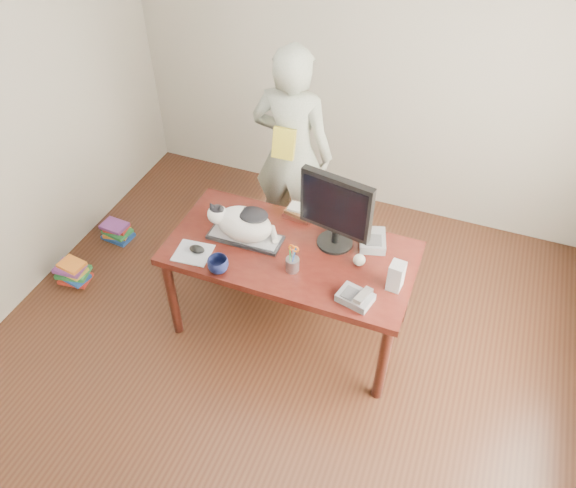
# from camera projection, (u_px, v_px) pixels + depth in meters

# --- Properties ---
(room) EXTENTS (4.50, 4.50, 4.50)m
(room) POSITION_uv_depth(u_px,v_px,m) (248.00, 240.00, 2.79)
(room) COLOR black
(room) RESTS_ON ground
(desk) EXTENTS (1.60, 0.80, 0.75)m
(desk) POSITION_uv_depth(u_px,v_px,m) (295.00, 259.00, 3.77)
(desk) COLOR black
(desk) RESTS_ON ground
(keyboard) EXTENTS (0.50, 0.20, 0.03)m
(keyboard) POSITION_uv_depth(u_px,v_px,m) (245.00, 237.00, 3.68)
(keyboard) COLOR black
(keyboard) RESTS_ON desk
(cat) EXTENTS (0.48, 0.25, 0.27)m
(cat) POSITION_uv_depth(u_px,v_px,m) (242.00, 222.00, 3.60)
(cat) COLOR white
(cat) RESTS_ON keyboard
(monitor) EXTENTS (0.48, 0.27, 0.54)m
(monitor) POSITION_uv_depth(u_px,v_px,m) (336.00, 209.00, 3.44)
(monitor) COLOR black
(monitor) RESTS_ON desk
(pen_cup) EXTENTS (0.09, 0.09, 0.21)m
(pen_cup) POSITION_uv_depth(u_px,v_px,m) (293.00, 263.00, 3.44)
(pen_cup) COLOR gray
(pen_cup) RESTS_ON desk
(mousepad) EXTENTS (0.25, 0.23, 0.01)m
(mousepad) POSITION_uv_depth(u_px,v_px,m) (193.00, 253.00, 3.59)
(mousepad) COLOR #B0B5BC
(mousepad) RESTS_ON desk
(mouse) EXTENTS (0.11, 0.08, 0.04)m
(mouse) POSITION_uv_depth(u_px,v_px,m) (197.00, 249.00, 3.59)
(mouse) COLOR black
(mouse) RESTS_ON mousepad
(coffee_mug) EXTENTS (0.18, 0.18, 0.10)m
(coffee_mug) POSITION_uv_depth(u_px,v_px,m) (218.00, 265.00, 3.44)
(coffee_mug) COLOR black
(coffee_mug) RESTS_ON desk
(phone) EXTENTS (0.23, 0.19, 0.09)m
(phone) POSITION_uv_depth(u_px,v_px,m) (356.00, 297.00, 3.28)
(phone) COLOR slate
(phone) RESTS_ON desk
(speaker) EXTENTS (0.09, 0.10, 0.19)m
(speaker) POSITION_uv_depth(u_px,v_px,m) (396.00, 276.00, 3.31)
(speaker) COLOR #ADADB0
(speaker) RESTS_ON desk
(baseball) EXTENTS (0.08, 0.08, 0.08)m
(baseball) POSITION_uv_depth(u_px,v_px,m) (359.00, 260.00, 3.49)
(baseball) COLOR white
(baseball) RESTS_ON desk
(book_stack) EXTENTS (0.22, 0.17, 0.08)m
(book_stack) POSITION_uv_depth(u_px,v_px,m) (299.00, 212.00, 3.85)
(book_stack) COLOR #501C15
(book_stack) RESTS_ON desk
(calculator) EXTENTS (0.22, 0.25, 0.07)m
(calculator) POSITION_uv_depth(u_px,v_px,m) (373.00, 240.00, 3.64)
(calculator) COLOR slate
(calculator) RESTS_ON desk
(person) EXTENTS (0.64, 0.43, 1.72)m
(person) POSITION_uv_depth(u_px,v_px,m) (292.00, 154.00, 4.23)
(person) COLOR beige
(person) RESTS_ON ground
(held_book) EXTENTS (0.16, 0.10, 0.23)m
(held_book) POSITION_uv_depth(u_px,v_px,m) (284.00, 144.00, 3.99)
(held_book) COLOR gold
(held_book) RESTS_ON person
(book_pile_a) EXTENTS (0.27, 0.22, 0.18)m
(book_pile_a) POSITION_uv_depth(u_px,v_px,m) (73.00, 272.00, 4.39)
(book_pile_a) COLOR #AD2518
(book_pile_a) RESTS_ON ground
(book_pile_b) EXTENTS (0.26, 0.20, 0.15)m
(book_pile_b) POSITION_uv_depth(u_px,v_px,m) (117.00, 231.00, 4.77)
(book_pile_b) COLOR #184092
(book_pile_b) RESTS_ON ground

